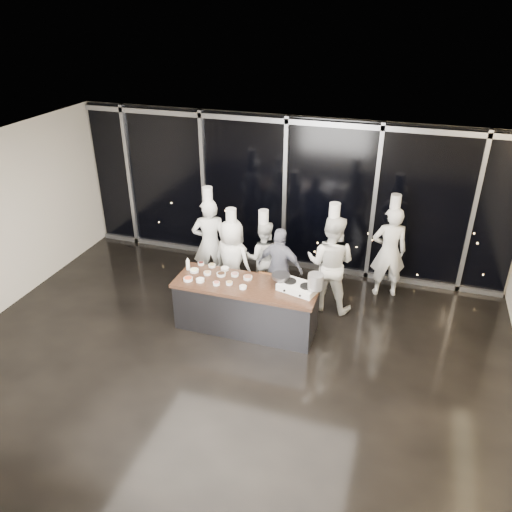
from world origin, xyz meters
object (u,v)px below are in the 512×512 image
(stove, at_px, (298,287))
(chef_center, at_px, (263,257))
(frying_pan, at_px, (280,276))
(chef_far_left, at_px, (210,243))
(chef_left, at_px, (232,260))
(guest, at_px, (280,267))
(stock_pot, at_px, (316,281))
(chef_side, at_px, (389,251))
(chef_right, at_px, (330,263))
(demo_counter, at_px, (246,306))

(stove, bearing_deg, chef_center, 143.29)
(frying_pan, height_order, chef_far_left, chef_far_left)
(chef_left, distance_m, guest, 0.91)
(stock_pot, xyz_separation_m, chef_left, (-1.75, 0.86, -0.34))
(frying_pan, xyz_separation_m, chef_left, (-1.12, 0.69, -0.24))
(frying_pan, relative_size, chef_side, 0.27)
(stove, distance_m, chef_far_left, 2.33)
(guest, distance_m, chef_right, 0.93)
(demo_counter, xyz_separation_m, chef_side, (2.21, 1.92, 0.48))
(demo_counter, bearing_deg, stock_pot, -0.41)
(chef_center, height_order, chef_right, chef_right)
(demo_counter, xyz_separation_m, chef_far_left, (-1.15, 1.19, 0.49))
(chef_far_left, bearing_deg, chef_right, 155.20)
(stove, distance_m, frying_pan, 0.36)
(stove, distance_m, chef_side, 2.28)
(frying_pan, bearing_deg, guest, 120.09)
(chef_far_left, distance_m, chef_side, 3.44)
(demo_counter, distance_m, frying_pan, 0.84)
(chef_left, xyz_separation_m, guest, (0.90, 0.11, -0.06))
(stock_pot, height_order, chef_center, chef_center)
(guest, height_order, chef_side, chef_side)
(demo_counter, distance_m, chef_center, 1.33)
(demo_counter, bearing_deg, frying_pan, 15.97)
(chef_far_left, bearing_deg, frying_pan, 126.10)
(chef_far_left, distance_m, chef_center, 1.08)
(stove, bearing_deg, chef_left, 166.39)
(stock_pot, relative_size, chef_left, 0.14)
(stock_pot, bearing_deg, frying_pan, 165.02)
(stove, relative_size, chef_side, 0.34)
(demo_counter, height_order, stock_pot, stock_pot)
(chef_left, distance_m, chef_center, 0.65)
(demo_counter, bearing_deg, chef_far_left, 133.98)
(chef_center, xyz_separation_m, chef_side, (2.30, 0.63, 0.18))
(chef_side, bearing_deg, chef_center, -0.21)
(chef_center, bearing_deg, chef_side, 178.39)
(chef_far_left, height_order, chef_right, chef_right)
(chef_center, bearing_deg, demo_counter, 77.00)
(guest, bearing_deg, frying_pan, 115.75)
(chef_center, height_order, chef_side, chef_side)
(stove, xyz_separation_m, chef_right, (0.35, 1.04, -0.02))
(stock_pot, height_order, chef_right, chef_right)
(frying_pan, bearing_deg, chef_center, 134.54)
(chef_center, xyz_separation_m, chef_right, (1.33, -0.19, 0.18))
(chef_far_left, bearing_deg, demo_counter, 111.23)
(frying_pan, bearing_deg, stock_pot, -0.14)
(stove, xyz_separation_m, chef_left, (-1.45, 0.78, -0.13))
(stove, relative_size, frying_pan, 1.24)
(stove, height_order, stock_pot, stock_pot)
(demo_counter, relative_size, chef_left, 1.32)
(chef_left, xyz_separation_m, chef_side, (2.77, 1.07, 0.11))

